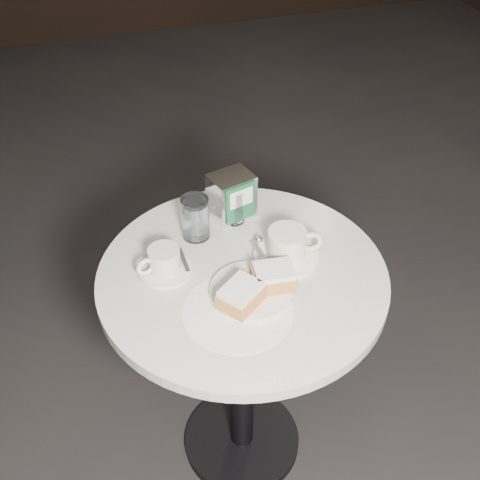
% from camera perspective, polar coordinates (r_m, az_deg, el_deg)
% --- Properties ---
extents(ground, '(7.00, 7.00, 0.00)m').
position_cam_1_polar(ground, '(2.03, 0.18, -18.56)').
color(ground, black).
rests_on(ground, ground).
extents(cafe_table, '(0.70, 0.70, 0.74)m').
position_cam_1_polar(cafe_table, '(1.59, 0.22, -8.28)').
color(cafe_table, black).
rests_on(cafe_table, ground).
extents(sugar_spill, '(0.30, 0.30, 0.00)m').
position_cam_1_polar(sugar_spill, '(1.35, -0.22, -6.77)').
color(sugar_spill, white).
rests_on(sugar_spill, cafe_table).
extents(beignet_plate, '(0.24, 0.24, 0.06)m').
position_cam_1_polar(beignet_plate, '(1.37, 1.40, -4.56)').
color(beignet_plate, silver).
rests_on(beignet_plate, cafe_table).
extents(coffee_cup_left, '(0.16, 0.16, 0.07)m').
position_cam_1_polar(coffee_cup_left, '(1.44, -7.21, -2.10)').
color(coffee_cup_left, silver).
rests_on(coffee_cup_left, cafe_table).
extents(coffee_cup_right, '(0.19, 0.19, 0.08)m').
position_cam_1_polar(coffee_cup_right, '(1.46, 4.50, -0.65)').
color(coffee_cup_right, white).
rests_on(coffee_cup_right, cafe_table).
extents(water_glass_left, '(0.08, 0.08, 0.11)m').
position_cam_1_polar(water_glass_left, '(1.52, -4.25, 2.07)').
color(water_glass_left, white).
rests_on(water_glass_left, cafe_table).
extents(water_glass_right, '(0.07, 0.07, 0.10)m').
position_cam_1_polar(water_glass_right, '(1.57, -0.65, 3.33)').
color(water_glass_right, silver).
rests_on(water_glass_right, cafe_table).
extents(napkin_dispenser, '(0.13, 0.11, 0.13)m').
position_cam_1_polar(napkin_dispenser, '(1.58, -0.79, 4.19)').
color(napkin_dispenser, silver).
rests_on(napkin_dispenser, cafe_table).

